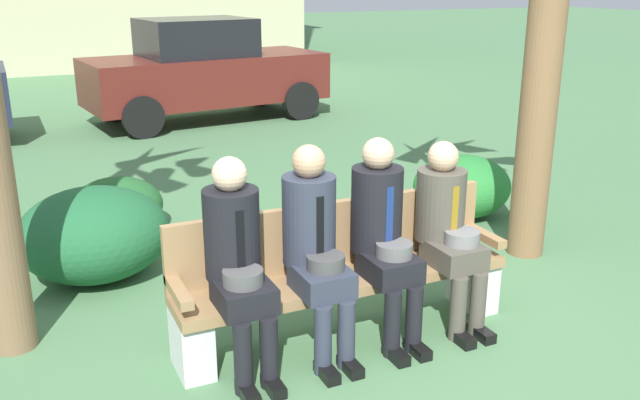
{
  "coord_description": "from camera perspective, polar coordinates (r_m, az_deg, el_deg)",
  "views": [
    {
      "loc": [
        -2.08,
        -3.59,
        2.33
      ],
      "look_at": [
        -0.18,
        0.53,
        0.85
      ],
      "focal_mm": 38.66,
      "sensor_mm": 36.0,
      "label": 1
    }
  ],
  "objects": [
    {
      "name": "seated_man_centerleft",
      "position": [
        4.31,
        -0.41,
        -3.48
      ],
      "size": [
        0.34,
        0.72,
        1.35
      ],
      "color": "#2D3342",
      "rests_on": "ground"
    },
    {
      "name": "seated_man_rightmost",
      "position": [
        4.78,
        10.54,
        -2.04
      ],
      "size": [
        0.34,
        0.72,
        1.27
      ],
      "color": "#4C473D",
      "rests_on": "ground"
    },
    {
      "name": "shrub_far_lawn",
      "position": [
        5.77,
        -18.21,
        -2.7
      ],
      "size": [
        1.19,
        1.09,
        0.75
      ],
      "primitive_type": "ellipsoid",
      "color": "#1E5832",
      "rests_on": "ground"
    },
    {
      "name": "ground_plane",
      "position": [
        4.75,
        4.71,
        -11.33
      ],
      "size": [
        80.0,
        80.0,
        0.0
      ],
      "primitive_type": "plane",
      "color": "#4A764C"
    },
    {
      "name": "shrub_near_bench",
      "position": [
        6.75,
        -16.49,
        -0.49
      ],
      "size": [
        0.86,
        0.79,
        0.54
      ],
      "primitive_type": "ellipsoid",
      "color": "#225829",
      "rests_on": "ground"
    },
    {
      "name": "shrub_mid_lawn",
      "position": [
        7.08,
        11.65,
        1.12
      ],
      "size": [
        1.0,
        0.92,
        0.63
      ],
      "primitive_type": "ellipsoid",
      "color": "#277832",
      "rests_on": "ground"
    },
    {
      "name": "seated_man_centerright",
      "position": [
        4.51,
        5.24,
        -2.53
      ],
      "size": [
        0.34,
        0.72,
        1.35
      ],
      "color": "black",
      "rests_on": "ground"
    },
    {
      "name": "parked_car_far",
      "position": [
        11.77,
        -9.56,
        10.53
      ],
      "size": [
        4.06,
        2.09,
        1.68
      ],
      "color": "#591E19",
      "rests_on": "ground"
    },
    {
      "name": "park_bench",
      "position": [
        4.63,
        1.77,
        -6.07
      ],
      "size": [
        2.3,
        0.44,
        0.9
      ],
      "color": "#99754C",
      "rests_on": "ground"
    },
    {
      "name": "seated_man_leftmost",
      "position": [
        4.14,
        -6.86,
        -4.68
      ],
      "size": [
        0.34,
        0.72,
        1.33
      ],
      "color": "black",
      "rests_on": "ground"
    }
  ]
}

